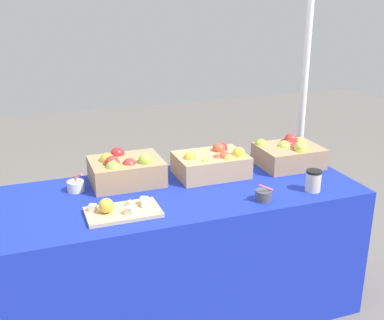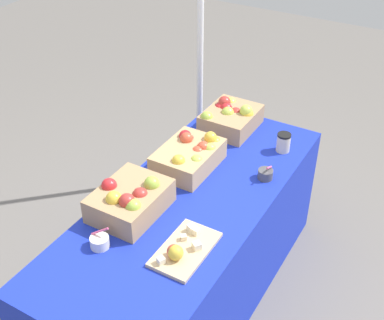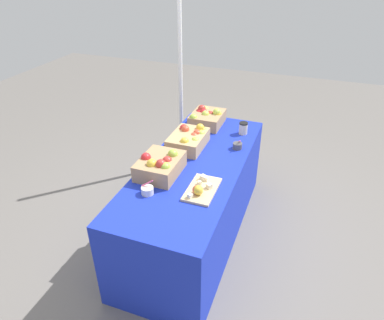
{
  "view_description": "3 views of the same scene",
  "coord_description": "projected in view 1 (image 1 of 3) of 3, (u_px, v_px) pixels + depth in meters",
  "views": [
    {
      "loc": [
        -0.73,
        -2.2,
        1.74
      ],
      "look_at": [
        0.1,
        0.06,
        0.88
      ],
      "focal_mm": 45.21,
      "sensor_mm": 36.0,
      "label": 1
    },
    {
      "loc": [
        -1.76,
        -1.04,
        2.4
      ],
      "look_at": [
        0.0,
        -0.01,
        0.98
      ],
      "focal_mm": 48.18,
      "sensor_mm": 36.0,
      "label": 2
    },
    {
      "loc": [
        -2.28,
        -0.81,
        2.23
      ],
      "look_at": [
        -0.03,
        0.01,
        0.78
      ],
      "focal_mm": 32.86,
      "sensor_mm": 36.0,
      "label": 3
    }
  ],
  "objects": [
    {
      "name": "ground_plane",
      "position": [
        180.0,
        309.0,
        2.77
      ],
      "size": [
        10.0,
        10.0,
        0.0
      ],
      "primitive_type": "plane",
      "color": "slate"
    },
    {
      "name": "apple_crate_middle",
      "position": [
        213.0,
        163.0,
        2.7
      ],
      "size": [
        0.39,
        0.28,
        0.17
      ],
      "color": "tan",
      "rests_on": "table"
    },
    {
      "name": "tent_pole",
      "position": [
        304.0,
        92.0,
        3.23
      ],
      "size": [
        0.04,
        0.04,
        2.15
      ],
      "primitive_type": "cylinder",
      "color": "white",
      "rests_on": "ground_plane"
    },
    {
      "name": "cutting_board_front",
      "position": [
        119.0,
        210.0,
        2.24
      ],
      "size": [
        0.34,
        0.2,
        0.09
      ],
      "color": "#D1B284",
      "rests_on": "table"
    },
    {
      "name": "coffee_cup",
      "position": [
        313.0,
        181.0,
        2.49
      ],
      "size": [
        0.08,
        0.08,
        0.11
      ],
      "color": "beige",
      "rests_on": "table"
    },
    {
      "name": "table",
      "position": [
        179.0,
        252.0,
        2.64
      ],
      "size": [
        1.9,
        0.76,
        0.74
      ],
      "primitive_type": "cube",
      "color": "#192DB7",
      "rests_on": "ground_plane"
    },
    {
      "name": "apple_crate_right",
      "position": [
        125.0,
        170.0,
        2.59
      ],
      "size": [
        0.38,
        0.29,
        0.18
      ],
      "color": "tan",
      "rests_on": "table"
    },
    {
      "name": "apple_crate_left",
      "position": [
        289.0,
        153.0,
        2.85
      ],
      "size": [
        0.35,
        0.29,
        0.17
      ],
      "color": "tan",
      "rests_on": "table"
    },
    {
      "name": "sample_bowl_mid",
      "position": [
        264.0,
        195.0,
        2.39
      ],
      "size": [
        0.09,
        0.08,
        0.1
      ],
      "color": "#4C4C51",
      "rests_on": "table"
    },
    {
      "name": "sample_bowl_near",
      "position": [
        76.0,
        186.0,
        2.5
      ],
      "size": [
        0.09,
        0.09,
        0.1
      ],
      "color": "silver",
      "rests_on": "table"
    }
  ]
}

